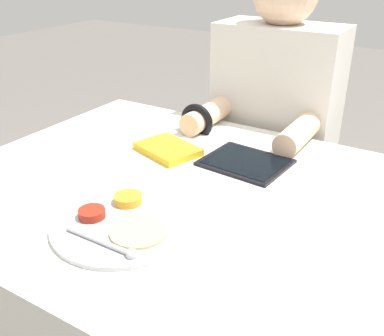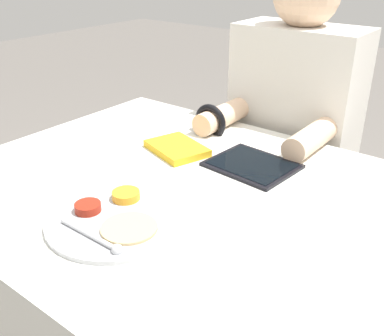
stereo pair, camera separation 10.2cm
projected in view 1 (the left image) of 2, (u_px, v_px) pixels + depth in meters
name	position (u px, v px, depth m)	size (l,w,h in m)	color
dining_table	(202.00, 318.00, 1.21)	(1.26, 0.90, 0.77)	silver
thali_tray	(123.00, 223.00, 0.92)	(0.29, 0.29, 0.03)	#B7BABF
red_notebook	(168.00, 150.00, 1.24)	(0.20, 0.17, 0.02)	silver
tablet_device	(245.00, 162.00, 1.18)	(0.23, 0.19, 0.01)	black
person_diner	(270.00, 164.00, 1.59)	(0.40, 0.42, 1.26)	black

